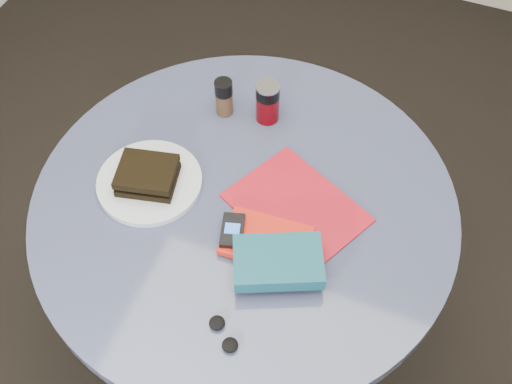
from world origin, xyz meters
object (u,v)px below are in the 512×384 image
at_px(plate, 150,182).
at_px(magazine, 296,208).
at_px(pepper_grinder, 224,97).
at_px(sandwich, 147,175).
at_px(soda_can, 268,102).
at_px(red_book, 266,241).
at_px(novel, 278,262).
at_px(mp3_player, 232,230).
at_px(headphones, 223,334).
at_px(table, 245,238).

height_order(plate, magazine, plate).
distance_m(pepper_grinder, magazine, 0.36).
bearing_deg(sandwich, soda_can, 59.66).
distance_m(magazine, red_book, 0.12).
xyz_separation_m(soda_can, novel, (0.18, -0.41, -0.02)).
bearing_deg(soda_can, mp3_player, -80.70).
bearing_deg(magazine, red_book, -78.62).
distance_m(magazine, mp3_player, 0.17).
bearing_deg(pepper_grinder, red_book, -53.63).
height_order(red_book, headphones, red_book).
xyz_separation_m(table, red_book, (0.09, -0.09, 0.18)).
height_order(table, plate, plate).
distance_m(table, pepper_grinder, 0.36).
xyz_separation_m(sandwich, magazine, (0.35, 0.07, -0.04)).
height_order(soda_can, mp3_player, soda_can).
xyz_separation_m(pepper_grinder, headphones, (0.25, -0.57, -0.04)).
height_order(pepper_grinder, headphones, pepper_grinder).
bearing_deg(pepper_grinder, soda_can, 11.42).
xyz_separation_m(table, headphones, (0.09, -0.33, 0.17)).
bearing_deg(sandwich, plate, 101.08).
bearing_deg(soda_can, plate, -120.78).
bearing_deg(pepper_grinder, headphones, -66.69).
xyz_separation_m(plate, headphones, (0.32, -0.29, 0.00)).
distance_m(mp3_player, headphones, 0.24).
xyz_separation_m(sandwich, headphones, (0.32, -0.28, -0.03)).
height_order(plate, novel, novel).
distance_m(plate, headphones, 0.43).
height_order(plate, red_book, red_book).
bearing_deg(headphones, mp3_player, 108.61).
xyz_separation_m(sandwich, red_book, (0.32, -0.05, -0.03)).
bearing_deg(mp3_player, soda_can, 99.30).
bearing_deg(mp3_player, table, 98.21).
bearing_deg(soda_can, red_book, -69.10).
height_order(sandwich, red_book, sandwich).
relative_size(sandwich, headphones, 1.71).
xyz_separation_m(magazine, red_book, (-0.03, -0.12, 0.01)).
height_order(pepper_grinder, red_book, pepper_grinder).
relative_size(pepper_grinder, magazine, 0.36).
bearing_deg(novel, sandwich, 139.95).
bearing_deg(pepper_grinder, plate, -104.21).
xyz_separation_m(pepper_grinder, red_book, (0.25, -0.33, -0.04)).
xyz_separation_m(soda_can, pepper_grinder, (-0.11, -0.02, -0.00)).
bearing_deg(soda_can, pepper_grinder, -168.58).
distance_m(table, magazine, 0.21).
bearing_deg(red_book, novel, -52.71).
distance_m(table, plate, 0.29).
xyz_separation_m(plate, soda_can, (0.18, 0.30, 0.05)).
relative_size(table, red_book, 5.30).
bearing_deg(sandwich, novel, -15.70).
relative_size(sandwich, novel, 0.82).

